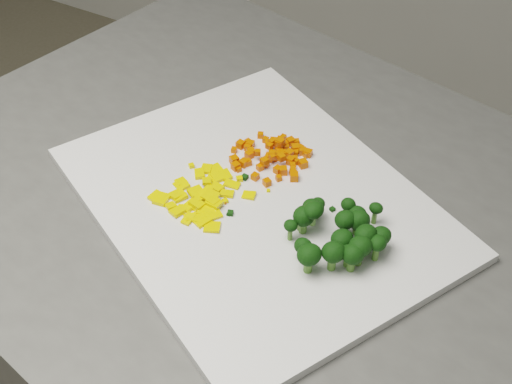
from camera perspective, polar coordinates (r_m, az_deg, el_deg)
The scene contains 143 objects.
cutting_board at distance 0.86m, azimuth -0.00°, elevation -0.78°, with size 0.45×0.35×0.01m, color silver.
carrot_pile at distance 0.90m, azimuth 1.17°, elevation 3.31°, with size 0.10×0.10×0.03m, color #D74502, non-canonical shape.
pepper_pile at distance 0.85m, azimuth -4.10°, elevation -0.02°, with size 0.12×0.12×0.02m, color yellow, non-canonical shape.
broccoli_pile at distance 0.79m, azimuth 6.31°, elevation -2.42°, with size 0.12×0.12×0.06m, color black, non-canonical shape.
carrot_cube_0 at distance 0.91m, azimuth 4.20°, elevation 3.13°, with size 0.01×0.01×0.01m, color #D74502.
carrot_cube_1 at distance 0.92m, azimuth -0.95°, elevation 3.76°, with size 0.01×0.01×0.01m, color #D74502.
carrot_cube_2 at distance 0.89m, azimuth 2.96°, elevation 1.82°, with size 0.01×0.01×0.01m, color #D74502.
carrot_cube_3 at distance 0.90m, azimuth -1.76°, elevation 2.57°, with size 0.01×0.01×0.01m, color #D74502.
carrot_cube_4 at distance 0.90m, azimuth 2.78°, elevation 2.55°, with size 0.01×0.01×0.01m, color #D74502.
carrot_cube_5 at distance 0.88m, azimuth 3.02°, elevation 1.49°, with size 0.01×0.01×0.01m, color #D74502.
carrot_cube_6 at distance 0.94m, azimuth 0.36°, elevation 4.57°, with size 0.01×0.01×0.01m, color #D74502.
carrot_cube_7 at distance 0.87m, azimuth 0.88°, elevation 0.77°, with size 0.01×0.01×0.01m, color #D74502.
carrot_cube_8 at distance 0.93m, azimuth -0.64°, elevation 4.03°, with size 0.01×0.01×0.01m, color #D74502.
carrot_cube_9 at distance 0.89m, azimuth 3.00°, elevation 2.03°, with size 0.01×0.01×0.01m, color #D74502.
carrot_cube_10 at distance 0.92m, azimuth 2.46°, elevation 3.60°, with size 0.01×0.01×0.01m, color #D74502.
carrot_cube_11 at distance 0.90m, azimuth -1.00°, elevation 2.33°, with size 0.01×0.01×0.01m, color #D74502.
carrot_cube_12 at distance 0.90m, azimuth 0.15°, elevation 3.18°, with size 0.01×0.01×0.01m, color #D74502.
carrot_cube_13 at distance 0.90m, azimuth 1.28°, elevation 3.06°, with size 0.01×0.01×0.01m, color #D74502.
carrot_cube_14 at distance 0.93m, azimuth 3.24°, elevation 4.01°, with size 0.01×0.01×0.01m, color #D74502.
carrot_cube_15 at distance 0.92m, azimuth 1.86°, elevation 3.32°, with size 0.01×0.01×0.01m, color #D74502.
carrot_cube_16 at distance 0.91m, azimuth 3.74°, elevation 3.28°, with size 0.01×0.01×0.01m, color #D74502.
carrot_cube_17 at distance 0.89m, azimuth 0.68°, elevation 2.46°, with size 0.01×0.01×0.01m, color #D74502.
carrot_cube_18 at distance 0.89m, azimuth 2.05°, elevation 2.77°, with size 0.01×0.01×0.01m, color #D74502.
carrot_cube_19 at distance 0.93m, azimuth 2.72°, elevation 4.09°, with size 0.01×0.01×0.01m, color #D74502.
carrot_cube_20 at distance 0.91m, azimuth 2.15°, elevation 3.08°, with size 0.01×0.01×0.01m, color #D74502.
carrot_cube_21 at distance 0.92m, azimuth 3.18°, elevation 3.50°, with size 0.01×0.01×0.01m, color #D74502.
carrot_cube_22 at distance 0.91m, azimuth 1.25°, elevation 4.02°, with size 0.01×0.01×0.01m, color #D74502.
carrot_cube_23 at distance 0.88m, azimuth 1.82°, elevation 1.12°, with size 0.01×0.01×0.01m, color #D74502.
carrot_cube_24 at distance 0.89m, azimuth 0.32°, elevation 1.99°, with size 0.01×0.01×0.01m, color #D74502.
carrot_cube_25 at distance 0.93m, azimuth 1.78°, elevation 3.96°, with size 0.01×0.01×0.01m, color #D74502.
carrot_cube_26 at distance 0.90m, azimuth 2.69°, elevation 2.44°, with size 0.01×0.01×0.01m, color #D74502.
carrot_cube_27 at distance 0.91m, azimuth 1.64°, elevation 2.90°, with size 0.01×0.01×0.01m, color #D74502.
carrot_cube_28 at distance 0.90m, azimuth 1.05°, elevation 2.79°, with size 0.01×0.01×0.01m, color #D74502.
carrot_cube_29 at distance 0.91m, azimuth 3.17°, elevation 3.15°, with size 0.01×0.01×0.01m, color #D74502.
carrot_cube_30 at distance 0.89m, azimuth 2.94°, elevation 2.15°, with size 0.01×0.01×0.01m, color #D74502.
carrot_cube_31 at distance 0.90m, azimuth 3.78°, elevation 2.28°, with size 0.01×0.01×0.01m, color #D74502.
carrot_cube_32 at distance 0.94m, azimuth 2.20°, elevation 4.40°, with size 0.01×0.01×0.01m, color #D74502.
carrot_cube_33 at distance 0.91m, azimuth -0.55°, elevation 2.98°, with size 0.01×0.01×0.01m, color #D74502.
carrot_cube_34 at distance 0.90m, azimuth -0.66°, elevation 2.39°, with size 0.01×0.01×0.01m, color #D74502.
carrot_cube_35 at distance 0.91m, azimuth 1.97°, elevation 4.01°, with size 0.01×0.01×0.01m, color #D74502.
carrot_cube_36 at distance 0.93m, azimuth 1.97°, elevation 4.19°, with size 0.01×0.01×0.01m, color #D74502.
carrot_cube_37 at distance 0.91m, azimuth -0.41°, elevation 3.21°, with size 0.01×0.01×0.01m, color #D74502.
carrot_cube_38 at distance 0.92m, azimuth -1.76°, elevation 3.38°, with size 0.01×0.01×0.01m, color #D74502.
carrot_cube_39 at distance 0.88m, azimuth -0.07°, elevation 1.24°, with size 0.01×0.01×0.01m, color #D74502.
carrot_cube_40 at distance 0.92m, azimuth 1.00°, elevation 3.88°, with size 0.01×0.01×0.01m, color #D74502.
carrot_cube_41 at distance 0.92m, azimuth 3.57°, elevation 3.52°, with size 0.01×0.01×0.01m, color #D74502.
carrot_cube_42 at distance 0.89m, azimuth -1.64°, elevation 2.07°, with size 0.01×0.01×0.01m, color #D74502.
carrot_cube_43 at distance 0.91m, azimuth 1.10°, elevation 3.70°, with size 0.01×0.01×0.01m, color #D74502.
carrot_cube_44 at distance 0.90m, azimuth 3.12°, elevation 2.66°, with size 0.01×0.01×0.01m, color #D74502.
carrot_cube_45 at distance 0.92m, azimuth -0.44°, elevation 3.83°, with size 0.01×0.01×0.01m, color #D74502.
carrot_cube_46 at distance 0.92m, azimuth 3.64°, elevation 3.35°, with size 0.01×0.01×0.01m, color #D74502.
carrot_cube_47 at distance 0.93m, azimuth 0.78°, elevation 4.19°, with size 0.01×0.01×0.01m, color #D74502.
carrot_cube_48 at distance 0.92m, azimuth 3.53°, elevation 3.57°, with size 0.01×0.01×0.01m, color #D74502.
carrot_cube_49 at distance 0.90m, azimuth 1.60°, elevation 2.78°, with size 0.01×0.01×0.01m, color #D74502.
carrot_cube_50 at distance 0.93m, azimuth 2.83°, elevation 4.09°, with size 0.01×0.01×0.01m, color #D74502.
carrot_cube_51 at distance 0.92m, azimuth -1.24°, elevation 3.82°, with size 0.01×0.01×0.01m, color #D74502.
carrot_cube_52 at distance 0.89m, azimuth -1.41°, elevation 1.84°, with size 0.01×0.01×0.01m, color #D74502.
carrot_cube_53 at distance 0.93m, azimuth 2.79°, elevation 4.06°, with size 0.01×0.01×0.01m, color #D74502.
carrot_cube_54 at distance 0.89m, azimuth 1.74°, elevation 1.79°, with size 0.01×0.01×0.01m, color #D74502.
carrot_cube_55 at distance 0.89m, azimuth 1.32°, elevation 2.81°, with size 0.01×0.01×0.01m, color #D74502.
carrot_cube_56 at distance 0.91m, azimuth 4.04°, elevation 3.04°, with size 0.01×0.01×0.01m, color #D74502.
carrot_cube_57 at distance 0.91m, azimuth 2.69°, elevation 3.08°, with size 0.01×0.01×0.01m, color #D74502.
carrot_cube_58 at distance 0.90m, azimuth 0.79°, elevation 2.30°, with size 0.01×0.01×0.01m, color #D74502.
carrot_cube_59 at distance 0.93m, azimuth 2.17°, elevation 3.82°, with size 0.01×0.01×0.01m, color #D74502.
carrot_cube_60 at distance 0.93m, azimuth 2.32°, elevation 3.84°, with size 0.01×0.01×0.01m, color #D74502.
carrot_cube_61 at distance 0.92m, azimuth 1.85°, elevation 3.50°, with size 0.01×0.01×0.01m, color #D74502.
carrot_cube_62 at distance 0.91m, azimuth 1.81°, elevation 3.94°, with size 0.01×0.01×0.01m, color #D74502.
carrot_cube_63 at distance 0.93m, azimuth 1.41°, elevation 4.05°, with size 0.01×0.01×0.01m, color #D74502.
carrot_cube_64 at distance 0.90m, azimuth 3.27°, elevation 2.47°, with size 0.01×0.01×0.01m, color #D74502.
carrot_cube_65 at distance 0.92m, azimuth -0.66°, elevation 3.59°, with size 0.01×0.01×0.01m, color #D74502.
carrot_cube_66 at distance 0.88m, azimuth 3.07°, elevation 1.23°, with size 0.01×0.01×0.01m, color #D74502.
carrot_cube_67 at distance 0.88m, azimuth 2.18°, elevation 1.72°, with size 0.01×0.01×0.01m, color #D74502.
pepper_chunk_0 at distance 0.84m, azimuth -4.76°, elevation -0.94°, with size 0.02×0.01×0.00m, color yellow.
pepper_chunk_1 at distance 0.89m, azimuth -4.54°, elevation 1.46°, with size 0.01×0.02×0.00m, color yellow.
pepper_chunk_2 at distance 0.84m, azimuth -4.85°, elevation -1.16°, with size 0.01×0.01×0.00m, color yellow.
pepper_chunk_3 at distance 0.83m, azimuth -4.31°, elevation -2.29°, with size 0.02×0.02×0.00m, color yellow.
pepper_chunk_4 at distance 0.89m, azimuth -3.98°, elevation 1.86°, with size 0.02×0.01×0.00m, color yellow.
pepper_chunk_5 at distance 0.84m, azimuth -5.89°, elevation -1.32°, with size 0.01×0.01×0.00m, color yellow.
pepper_chunk_6 at distance 0.87m, azimuth -3.97°, elevation 0.88°, with size 0.01×0.01×0.00m, color yellow.
pepper_chunk_7 at distance 0.84m, azimuth -3.38°, elevation -0.89°, with size 0.02×0.01×0.00m, color yellow.
pepper_chunk_8 at distance 0.83m, azimuth -3.46°, elevation -1.79°, with size 0.02×0.02×0.00m, color yellow.
pepper_chunk_9 at distance 0.86m, azimuth -4.83°, elevation 0.03°, with size 0.01×0.02×0.00m, color yellow.
pepper_chunk_10 at distance 0.83m, azimuth -4.88°, elevation -2.14°, with size 0.02×0.01×0.00m, color yellow.
pepper_chunk_11 at distance 0.85m, azimuth -4.36°, elevation -0.51°, with size 0.01×0.02×0.00m, color yellow.
pepper_chunk_12 at distance 0.86m, azimuth -0.57°, elevation -0.26°, with size 0.01×0.02×0.00m, color yellow.
pepper_chunk_13 at distance 0.87m, azimuth -5.98°, elevation 0.56°, with size 0.02×0.02×0.00m, color yellow.
pepper_chunk_14 at distance 0.88m, azimuth -3.07°, elevation 1.17°, with size 0.01×0.01×0.00m, color yellow.
pepper_chunk_15 at distance 0.84m, azimuth -4.14°, elevation -1.53°, with size 0.02×0.02×0.00m, color yellow.
pepper_chunk_16 at distance 0.85m, azimuth -3.66°, elevation -0.31°, with size 0.02×0.02×0.00m, color yellow.
pepper_chunk_17 at distance 0.86m, azimuth -2.34°, elevation -0.13°, with size 0.02×0.01×0.00m, color yellow.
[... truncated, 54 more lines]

